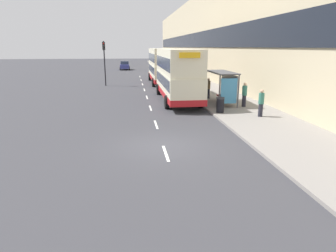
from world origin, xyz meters
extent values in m
plane|color=#38383D|center=(0.00, 0.00, 0.00)|extent=(220.00, 220.00, 0.00)
cube|color=gray|center=(6.50, 38.50, 0.07)|extent=(5.00, 93.00, 0.14)
cube|color=#C6B793|center=(10.50, 38.50, 6.15)|extent=(3.00, 93.00, 12.30)
cube|color=black|center=(8.96, 38.50, 5.54)|extent=(0.12, 89.28, 2.21)
cube|color=silver|center=(0.00, -1.00, 0.01)|extent=(0.12, 2.00, 0.01)
cube|color=silver|center=(0.00, 4.01, 0.01)|extent=(0.12, 2.00, 0.01)
cube|color=silver|center=(0.00, 9.02, 0.01)|extent=(0.12, 2.00, 0.01)
cube|color=silver|center=(0.00, 14.03, 0.01)|extent=(0.12, 2.00, 0.01)
cube|color=silver|center=(0.00, 19.03, 0.01)|extent=(0.12, 2.00, 0.01)
cube|color=silver|center=(0.00, 24.04, 0.01)|extent=(0.12, 2.00, 0.01)
cube|color=silver|center=(0.00, 29.05, 0.01)|extent=(0.12, 2.00, 0.01)
cube|color=silver|center=(0.00, 34.06, 0.01)|extent=(0.12, 2.00, 0.01)
cube|color=#4C4C51|center=(5.60, 9.65, 2.58)|extent=(1.60, 4.20, 0.08)
cylinder|color=#4C4C51|center=(4.90, 7.65, 1.34)|extent=(0.10, 0.10, 2.40)
cylinder|color=#4C4C51|center=(4.90, 11.65, 1.34)|extent=(0.10, 0.10, 2.40)
cylinder|color=#4C4C51|center=(6.30, 7.65, 1.34)|extent=(0.10, 0.10, 2.40)
cylinder|color=#4C4C51|center=(6.30, 11.65, 1.34)|extent=(0.10, 0.10, 2.40)
cube|color=#99A8B2|center=(6.27, 9.65, 1.46)|extent=(0.04, 3.68, 1.92)
cube|color=#3F8CBF|center=(5.60, 7.71, 1.39)|extent=(1.19, 0.10, 1.82)
cube|color=maroon|center=(5.85, 9.65, 0.59)|extent=(0.36, 2.80, 0.08)
cube|color=beige|center=(2.48, 12.00, 1.43)|extent=(2.55, 10.77, 1.85)
cube|color=beige|center=(2.48, 12.00, 3.33)|extent=(2.50, 10.44, 1.95)
cube|color=#B2191E|center=(2.48, 12.00, 0.72)|extent=(2.58, 10.82, 0.45)
cube|color=#2D3847|center=(2.48, 12.00, 1.79)|extent=(2.58, 10.12, 0.81)
cube|color=#2D3847|center=(2.48, 12.00, 3.23)|extent=(2.55, 10.12, 0.94)
cube|color=yellow|center=(2.48, 6.64, 3.95)|extent=(1.40, 0.08, 0.36)
cylinder|color=black|center=(1.20, 15.66, 0.50)|extent=(0.30, 1.00, 1.00)
cylinder|color=black|center=(3.75, 15.66, 0.50)|extent=(0.30, 1.00, 1.00)
cylinder|color=black|center=(1.20, 8.66, 0.50)|extent=(0.30, 1.00, 1.00)
cylinder|color=black|center=(3.75, 8.66, 0.50)|extent=(0.30, 1.00, 1.00)
cube|color=beige|center=(2.45, 24.86, 1.43)|extent=(2.55, 10.51, 1.85)
cube|color=beige|center=(2.45, 24.86, 3.33)|extent=(2.50, 10.19, 1.95)
cube|color=#B2191E|center=(2.45, 24.86, 0.72)|extent=(2.58, 10.56, 0.45)
cube|color=#2D3847|center=(2.45, 24.86, 1.79)|extent=(2.58, 9.88, 0.81)
cube|color=#2D3847|center=(2.45, 24.86, 3.23)|extent=(2.55, 9.88, 0.94)
cube|color=yellow|center=(2.45, 19.63, 3.95)|extent=(1.40, 0.08, 0.36)
cylinder|color=black|center=(1.18, 28.43, 0.50)|extent=(0.30, 1.00, 1.00)
cylinder|color=black|center=(3.73, 28.43, 0.50)|extent=(0.30, 1.00, 1.00)
cylinder|color=black|center=(1.18, 21.60, 0.50)|extent=(0.30, 1.00, 1.00)
cylinder|color=black|center=(3.73, 21.60, 0.50)|extent=(0.30, 1.00, 1.00)
cube|color=navy|center=(-2.56, 49.01, 0.69)|extent=(1.79, 4.01, 0.78)
cube|color=#2D3847|center=(-2.56, 49.21, 1.40)|extent=(1.58, 1.92, 0.64)
cylinder|color=black|center=(-1.66, 47.77, 0.30)|extent=(0.20, 0.60, 0.60)
cylinder|color=black|center=(-3.45, 47.77, 0.30)|extent=(0.20, 0.60, 0.60)
cylinder|color=black|center=(-1.66, 50.25, 0.30)|extent=(0.20, 0.60, 0.60)
cylinder|color=black|center=(-3.45, 50.25, 0.30)|extent=(0.20, 0.60, 0.60)
cylinder|color=#23232D|center=(6.78, 4.76, 0.55)|extent=(0.28, 0.28, 0.83)
cylinder|color=#337260|center=(6.78, 4.76, 1.31)|extent=(0.34, 0.34, 0.69)
sphere|color=tan|center=(6.78, 4.76, 1.77)|extent=(0.22, 0.22, 0.22)
cylinder|color=#23232D|center=(6.94, 8.05, 0.57)|extent=(0.29, 0.29, 0.85)
cylinder|color=#337260|center=(6.94, 8.05, 1.35)|extent=(0.36, 0.36, 0.71)
sphere|color=tan|center=(6.94, 8.05, 1.82)|extent=(0.23, 0.23, 0.23)
cylinder|color=#23232D|center=(5.22, 12.06, 0.55)|extent=(0.28, 0.28, 0.83)
cylinder|color=#997F51|center=(5.22, 12.06, 1.31)|extent=(0.35, 0.35, 0.69)
sphere|color=tan|center=(5.22, 12.06, 1.77)|extent=(0.22, 0.22, 0.22)
cylinder|color=black|center=(4.55, 6.20, 0.61)|extent=(0.52, 0.52, 0.95)
cylinder|color=#2D2D33|center=(4.55, 6.20, 1.14)|extent=(0.55, 0.55, 0.10)
cylinder|color=black|center=(-4.40, 23.22, 2.57)|extent=(0.14, 0.14, 5.13)
cube|color=black|center=(-4.40, 23.17, 4.58)|extent=(0.30, 0.24, 0.90)
sphere|color=red|center=(-4.40, 23.05, 4.85)|extent=(0.16, 0.16, 0.16)
sphere|color=#2D2D2D|center=(-4.40, 23.05, 4.58)|extent=(0.16, 0.16, 0.16)
sphere|color=#2D2D2D|center=(-4.40, 23.05, 4.31)|extent=(0.16, 0.16, 0.16)
camera|label=1|loc=(-1.40, -13.15, 4.47)|focal=32.00mm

